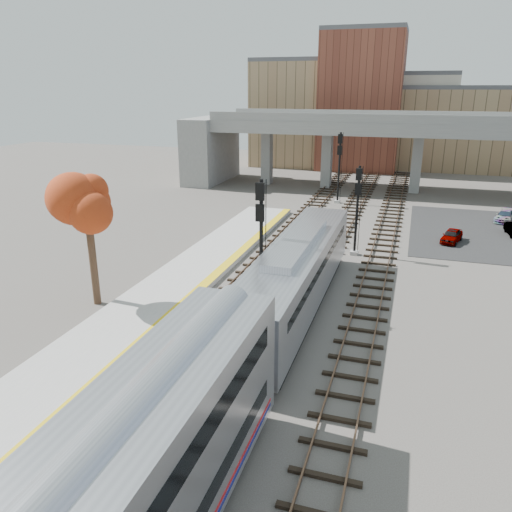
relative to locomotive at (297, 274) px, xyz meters
The scene contains 14 objects.
ground 7.40m from the locomotive, 98.17° to the right, with size 160.00×160.00×0.00m, color #47423D.
platform 11.00m from the locomotive, 139.82° to the right, with size 4.50×60.00×0.35m, color #9E9E99.
yellow_strip 9.62m from the locomotive, 132.35° to the right, with size 0.70×60.00×0.01m, color yellow.
tracks 5.96m from the locomotive, 90.69° to the left, with size 10.70×95.00×0.25m.
overpass 38.40m from the locomotive, 84.11° to the left, with size 54.00×12.00×9.50m.
buildings_far 59.87m from the locomotive, 89.75° to the left, with size 43.00×21.00×20.60m.
parking_lot 24.83m from the locomotive, 58.28° to the left, with size 14.00×18.00×0.04m, color black.
locomotive is the anchor object (origin of this frame).
signal_mast_near 2.65m from the locomotive, behind, with size 0.60×0.64×7.62m.
signal_mast_mid 11.46m from the locomotive, 79.90° to the left, with size 0.60×0.64×6.90m.
signal_mast_far 29.23m from the locomotive, 94.13° to the left, with size 0.60×0.64×7.75m.
tree 12.62m from the locomotive, 166.96° to the right, with size 3.60×3.60×8.56m.
car_a 19.47m from the locomotive, 61.13° to the left, with size 1.30×3.24×1.10m, color #99999E.
car_c 29.70m from the locomotive, 60.45° to the left, with size 1.49×3.66×1.06m, color #99999E.
Camera 1 is at (6.86, -19.14, 12.42)m, focal length 35.00 mm.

